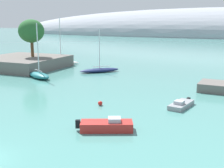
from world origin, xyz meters
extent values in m
cube|color=#66605B|center=(-26.38, 36.78, 1.21)|extent=(16.01, 15.78, 2.42)
cylinder|color=brown|center=(-24.94, 38.32, 4.01)|extent=(0.67, 0.67, 3.18)
ellipsoid|color=#28602D|center=(-24.94, 38.32, 7.95)|extent=(5.54, 5.54, 4.99)
ellipsoid|color=#1E6B70|center=(-15.86, 28.50, 0.53)|extent=(6.73, 5.01, 1.07)
cylinder|color=silver|center=(-15.86, 28.50, 5.40)|extent=(0.18, 0.18, 8.67)
cube|color=silver|center=(-16.11, 28.64, 1.42)|extent=(2.60, 1.44, 0.10)
ellipsoid|color=white|center=(-21.75, 44.51, 0.43)|extent=(8.40, 5.52, 0.85)
cylinder|color=silver|center=(-21.75, 44.51, 5.84)|extent=(0.17, 0.17, 9.98)
cube|color=silver|center=(-21.41, 44.67, 1.20)|extent=(3.41, 1.71, 0.10)
ellipsoid|color=navy|center=(-8.77, 38.68, 0.40)|extent=(7.29, 7.39, 0.81)
cylinder|color=silver|center=(-8.77, 38.68, 4.69)|extent=(0.17, 0.17, 7.77)
cube|color=silver|center=(-8.51, 38.95, 1.16)|extent=(2.66, 2.72, 0.10)
cube|color=red|center=(6.17, 9.76, 0.44)|extent=(5.23, 3.66, 0.87)
cube|color=black|center=(3.69, 8.65, 0.66)|extent=(0.55, 0.51, 0.79)
cube|color=#B2B7C1|center=(6.84, 10.07, 1.07)|extent=(1.52, 1.47, 0.40)
cube|color=gray|center=(11.10, 20.47, 0.27)|extent=(2.48, 4.67, 0.55)
cube|color=black|center=(11.55, 22.90, 0.41)|extent=(0.43, 0.50, 0.49)
cube|color=#B2B7C1|center=(10.98, 19.82, 0.75)|extent=(1.19, 1.23, 0.40)
sphere|color=red|center=(1.88, 17.17, 0.28)|extent=(0.55, 0.55, 0.55)
camera|label=1|loc=(17.53, -14.68, 10.27)|focal=48.16mm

